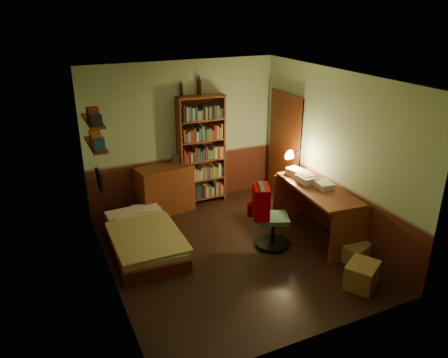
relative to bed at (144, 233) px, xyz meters
name	(u,v)px	position (x,y,z in m)	size (l,w,h in m)	color
floor	(231,253)	(1.15, -0.67, -0.27)	(3.50, 4.00, 0.02)	black
ceiling	(232,77)	(1.15, -0.67, 2.35)	(3.50, 4.00, 0.02)	silver
wall_back	(183,135)	(1.15, 1.34, 1.04)	(3.50, 0.02, 2.60)	#9CB78F
wall_left	(104,194)	(-0.61, -0.67, 1.04)	(0.02, 4.00, 2.60)	#9CB78F
wall_right	(333,155)	(2.91, -0.67, 1.04)	(0.02, 4.00, 2.60)	#9CB78F
wall_front	(318,237)	(1.15, -2.68, 1.04)	(3.50, 0.02, 2.60)	#9CB78F
doorway	(285,149)	(2.87, 0.63, 0.74)	(0.06, 0.90, 2.00)	black
door_trim	(284,150)	(2.83, 0.63, 0.74)	(0.02, 0.98, 2.08)	#451B0B
bed	(144,233)	(0.00, 0.00, 0.00)	(0.94, 1.77, 0.52)	olive
dresser	(165,189)	(0.70, 1.10, 0.16)	(0.95, 0.48, 0.85)	maroon
mini_stereo	(181,158)	(1.07, 1.22, 0.66)	(0.26, 0.20, 0.14)	#B2B2B7
bookshelf	(202,151)	(1.45, 1.18, 0.74)	(0.86, 0.27, 2.00)	maroon
bottle_left	(181,90)	(1.14, 1.29, 1.84)	(0.05, 0.05, 0.20)	black
bottle_right	(199,87)	(1.47, 1.29, 1.87)	(0.07, 0.07, 0.27)	black
desk	(317,212)	(2.59, -0.79, 0.16)	(0.66, 1.59, 0.85)	maroon
paper_stack	(296,172)	(2.54, -0.21, 0.65)	(0.21, 0.29, 0.11)	silver
desk_lamp	(299,152)	(2.74, 0.00, 0.89)	(0.18, 0.18, 0.61)	black
office_chair	(274,216)	(1.82, -0.75, 0.24)	(0.50, 0.44, 1.00)	#325B41
red_jacket	(265,171)	(1.66, -0.71, 0.98)	(0.22, 0.41, 0.49)	#A40004
wall_shelf_lower	(96,145)	(-0.49, 0.43, 1.34)	(0.20, 0.90, 0.03)	maroon
wall_shelf_upper	(93,121)	(-0.49, 0.43, 1.69)	(0.20, 0.90, 0.03)	maroon
framed_picture	(99,180)	(-0.57, -0.07, 0.99)	(0.04, 0.32, 0.26)	black
cardboard_box_a	(362,275)	(2.35, -2.15, -0.10)	(0.44, 0.36, 0.33)	#9B8848
cardboard_box_b	(356,252)	(2.70, -1.63, -0.13)	(0.38, 0.32, 0.27)	#9B8848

